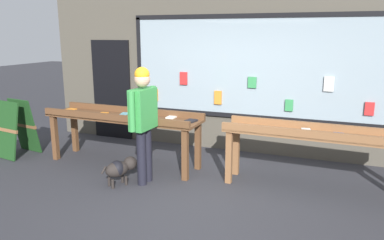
% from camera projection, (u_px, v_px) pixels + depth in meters
% --- Properties ---
extents(ground_plane, '(40.00, 40.00, 0.00)m').
position_uv_depth(ground_plane, '(193.00, 197.00, 5.23)').
color(ground_plane, '#2D2D33').
extents(shopfront_facade, '(8.05, 0.29, 3.68)m').
position_uv_depth(shopfront_facade, '(239.00, 56.00, 6.99)').
color(shopfront_facade, '#4C473D').
rests_on(shopfront_facade, ground_plane).
extents(display_table_left, '(2.78, 0.77, 0.95)m').
position_uv_depth(display_table_left, '(123.00, 121.00, 6.40)').
color(display_table_left, brown).
rests_on(display_table_left, ground_plane).
extents(display_table_right, '(2.78, 0.63, 0.96)m').
position_uv_depth(display_table_right, '(321.00, 140.00, 5.27)').
color(display_table_right, brown).
rests_on(display_table_right, ground_plane).
extents(person_browsing, '(0.25, 0.69, 1.77)m').
position_uv_depth(person_browsing, '(143.00, 116.00, 5.52)').
color(person_browsing, black).
rests_on(person_browsing, ground_plane).
extents(small_dog, '(0.41, 0.53, 0.41)m').
position_uv_depth(small_dog, '(120.00, 168.00, 5.61)').
color(small_dog, black).
rests_on(small_dog, ground_plane).
extents(sandwich_board_sign, '(0.69, 0.69, 1.04)m').
position_uv_depth(sandwich_board_sign, '(16.00, 128.00, 6.94)').
color(sandwich_board_sign, '#193F19').
rests_on(sandwich_board_sign, ground_plane).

